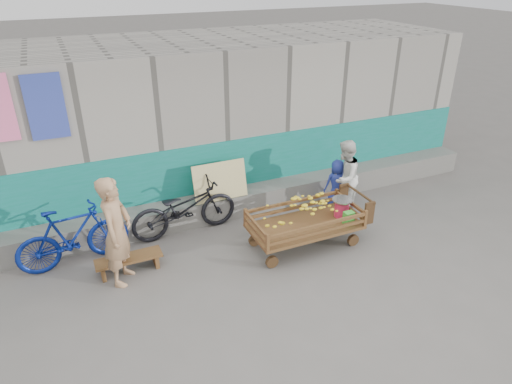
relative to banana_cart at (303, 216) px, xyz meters
name	(u,v)px	position (x,y,z in m)	size (l,w,h in m)	color
ground	(255,293)	(-1.24, -0.81, -0.58)	(80.00, 80.00, 0.00)	#595651
building_wall	(174,119)	(-1.25, 3.24, 0.88)	(12.00, 3.50, 3.00)	gray
banana_cart	(303,216)	(0.00, 0.00, 0.00)	(2.03, 0.93, 0.86)	brown
bench	(129,261)	(-2.81, 0.50, -0.40)	(1.02, 0.31, 0.26)	brown
vendor_man	(117,231)	(-2.93, 0.31, 0.28)	(0.63, 0.41, 1.72)	#AA7F59
woman	(344,177)	(1.31, 0.78, 0.14)	(0.70, 0.55, 1.44)	silver
child	(337,184)	(1.31, 1.00, -0.10)	(0.48, 0.31, 0.97)	navy
bicycle_dark	(184,208)	(-1.69, 1.24, -0.09)	(0.66, 1.89, 0.99)	black
bicycle_blue	(73,236)	(-3.55, 1.04, -0.07)	(0.48, 1.72, 1.03)	navy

